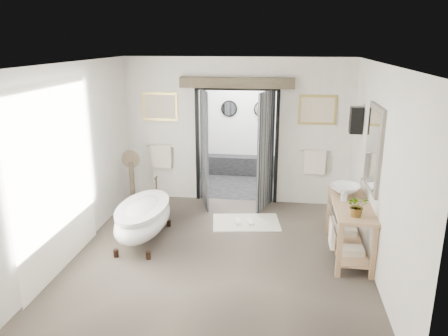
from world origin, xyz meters
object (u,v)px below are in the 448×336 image
Objects in this scene: basin at (345,190)px; clawfoot_tub at (143,217)px; vanity at (348,224)px; rug at (246,222)px.

clawfoot_tub is at bearing -151.61° from basin.
rug is (-1.65, 0.98, -0.50)m from vanity.
vanity is at bearing -0.46° from clawfoot_tub.
rug is at bearing 149.22° from vanity.
clawfoot_tub is 1.45× the size of rug.
rug is (1.62, 0.95, -0.41)m from clawfoot_tub.
rug is at bearing 30.56° from clawfoot_tub.
clawfoot_tub is 3.28m from basin.
basin reaches higher than vanity.
vanity is (3.26, -0.03, 0.09)m from clawfoot_tub.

